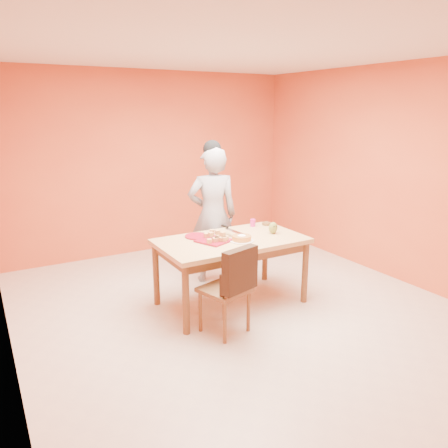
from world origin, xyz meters
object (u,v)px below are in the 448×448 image
dining_chair (225,288)px  person (213,216)px  pastry_platter (214,241)px  magenta_glass (253,223)px  checker_tin (266,224)px  egg_ornament (273,228)px  red_dinner_plate (197,236)px  dining_table (231,247)px  sponge_cake (242,238)px

dining_chair → person: 1.45m
pastry_platter → magenta_glass: 0.77m
person → pastry_platter: 0.81m
dining_chair → checker_tin: bearing=22.6°
egg_ornament → dining_chair: bearing=-148.6°
red_dinner_plate → egg_ornament: bearing=-20.9°
pastry_platter → egg_ornament: (0.73, -0.07, 0.06)m
person → magenta_glass: (0.34, -0.40, -0.05)m
dining_table → red_dinner_plate: size_ratio=5.80×
dining_chair → red_dinner_plate: bearing=66.8°
person → red_dinner_plate: 0.66m
dining_chair → magenta_glass: size_ratio=10.09×
dining_chair → checker_tin: size_ratio=8.51×
magenta_glass → sponge_cake: bearing=-134.5°
dining_chair → checker_tin: (1.07, 0.85, 0.31)m
sponge_cake → magenta_glass: 0.64m
dining_table → red_dinner_plate: bearing=138.0°
red_dinner_plate → person: bearing=46.3°
dining_chair → person: (0.56, 1.28, 0.38)m
person → checker_tin: (0.52, -0.43, -0.08)m
dining_table → red_dinner_plate: red_dinner_plate is taller
red_dinner_plate → egg_ornament: (0.81, -0.31, 0.06)m
pastry_platter → checker_tin: checker_tin is taller
dining_table → checker_tin: (0.68, 0.29, 0.11)m
magenta_glass → checker_tin: size_ratio=0.84×
red_dinner_plate → magenta_glass: 0.79m
egg_ornament → dining_table: bearing=177.2°
person → sponge_cake: 0.87m
red_dinner_plate → checker_tin: size_ratio=2.59×
dining_table → checker_tin: bearing=23.5°
pastry_platter → magenta_glass: bearing=23.8°
person → egg_ornament: person is taller
dining_chair → red_dinner_plate: dining_chair is taller
pastry_platter → magenta_glass: magenta_glass is taller
dining_chair → dining_table: bearing=38.9°
pastry_platter → red_dinner_plate: size_ratio=1.14×
dining_table → egg_ornament: (0.53, -0.05, 0.16)m
red_dinner_plate → checker_tin: bearing=2.2°
red_dinner_plate → egg_ornament: size_ratio=2.07×
dining_table → magenta_glass: (0.50, 0.33, 0.14)m
pastry_platter → sponge_cake: (0.26, -0.14, 0.03)m
person → red_dinner_plate: size_ratio=6.17×
egg_ornament → checker_tin: 0.38m
red_dinner_plate → magenta_glass: bearing=5.0°
dining_chair → checker_tin: 1.40m
dining_chair → egg_ornament: dining_chair is taller
person → checker_tin: bearing=157.5°
dining_chair → sponge_cake: size_ratio=4.29×
pastry_platter → checker_tin: bearing=17.6°
dining_table → sponge_cake: bearing=-66.9°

